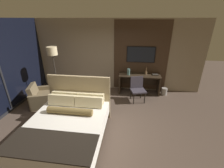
# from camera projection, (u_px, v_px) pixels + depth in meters

# --- Properties ---
(ground_plane) EXTENTS (16.00, 16.00, 0.00)m
(ground_plane) POSITION_uv_depth(u_px,v_px,m) (98.00, 126.00, 4.23)
(ground_plane) COLOR #4C3D33
(wall_back_tv_panel) EXTENTS (7.20, 0.09, 2.80)m
(wall_back_tv_panel) POSITION_uv_depth(u_px,v_px,m) (114.00, 56.00, 6.00)
(wall_back_tv_panel) COLOR gray
(wall_back_tv_panel) RESTS_ON ground_plane
(wall_left_window) EXTENTS (0.06, 6.00, 2.80)m
(wall_left_window) POSITION_uv_depth(u_px,v_px,m) (0.00, 72.00, 4.42)
(wall_left_window) COLOR black
(wall_left_window) RESTS_ON ground_plane
(bed) EXTENTS (1.81, 2.19, 1.31)m
(bed) POSITION_uv_depth(u_px,v_px,m) (68.00, 126.00, 3.68)
(bed) COLOR #33281E
(bed) RESTS_ON ground_plane
(desk) EXTENTS (1.59, 0.58, 0.77)m
(desk) POSITION_uv_depth(u_px,v_px,m) (139.00, 80.00, 5.95)
(desk) COLOR #2D2319
(desk) RESTS_ON ground_plane
(tv) EXTENTS (1.09, 0.04, 0.61)m
(tv) POSITION_uv_depth(u_px,v_px,m) (141.00, 55.00, 5.77)
(tv) COLOR black
(desk_chair) EXTENTS (0.61, 0.61, 0.88)m
(desk_chair) POSITION_uv_depth(u_px,v_px,m) (137.00, 87.00, 5.37)
(desk_chair) COLOR #38333D
(desk_chair) RESTS_ON ground_plane
(armchair_by_window) EXTENTS (1.05, 1.07, 0.76)m
(armchair_by_window) POSITION_uv_depth(u_px,v_px,m) (44.00, 98.00, 5.20)
(armchair_by_window) COLOR brown
(armchair_by_window) RESTS_ON ground_plane
(floor_lamp) EXTENTS (0.34, 0.34, 1.91)m
(floor_lamp) POSITION_uv_depth(u_px,v_px,m) (53.00, 56.00, 5.13)
(floor_lamp) COLOR #282623
(floor_lamp) RESTS_ON ground_plane
(vase_tall) EXTENTS (0.10, 0.10, 0.32)m
(vase_tall) POSITION_uv_depth(u_px,v_px,m) (146.00, 70.00, 5.82)
(vase_tall) COLOR #846647
(vase_tall) RESTS_ON desk
(vase_short) EXTENTS (0.11, 0.11, 0.24)m
(vase_short) POSITION_uv_depth(u_px,v_px,m) (129.00, 72.00, 5.74)
(vase_short) COLOR #4C706B
(vase_short) RESTS_ON desk
(book) EXTENTS (0.23, 0.16, 0.03)m
(book) POSITION_uv_depth(u_px,v_px,m) (155.00, 75.00, 5.77)
(book) COLOR #332D28
(book) RESTS_ON desk
(waste_bin) EXTENTS (0.22, 0.22, 0.28)m
(waste_bin) POSITION_uv_depth(u_px,v_px,m) (164.00, 91.00, 5.90)
(waste_bin) COLOR gray
(waste_bin) RESTS_ON ground_plane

